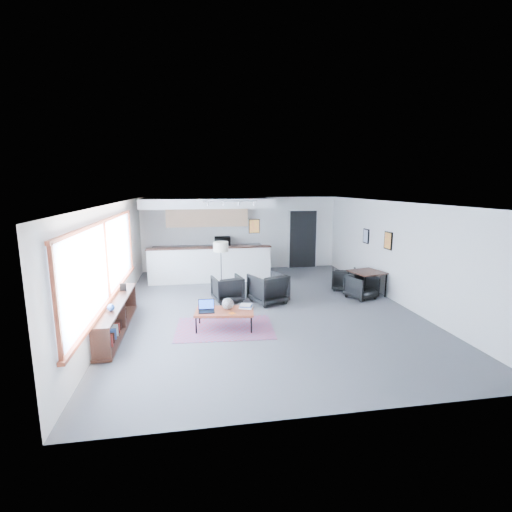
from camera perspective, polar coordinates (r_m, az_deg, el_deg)
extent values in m
cube|color=#4D4D4F|center=(9.37, 1.22, -7.95)|extent=(7.00, 9.00, 0.01)
cube|color=white|center=(8.88, 1.29, 8.21)|extent=(7.00, 9.00, 0.01)
cube|color=silver|center=(13.43, -2.36, 3.48)|extent=(7.00, 0.01, 2.60)
cube|color=silver|center=(4.84, 11.47, -10.01)|extent=(7.00, 0.01, 2.60)
cube|color=silver|center=(9.07, -21.06, -0.77)|extent=(0.01, 9.00, 2.60)
cube|color=silver|center=(10.28, 20.83, 0.53)|extent=(0.01, 9.00, 2.60)
cube|color=#8CBFFF|center=(8.16, -22.13, -0.63)|extent=(0.02, 5.80, 1.55)
cube|color=maroon|center=(8.34, -21.54, -6.02)|extent=(0.10, 5.95, 0.06)
cube|color=maroon|center=(8.05, -22.40, 4.97)|extent=(0.06, 5.95, 0.06)
cube|color=maroon|center=(5.44, -28.43, -6.57)|extent=(0.06, 0.06, 1.60)
cube|color=maroon|center=(8.15, -22.00, -0.63)|extent=(0.06, 0.06, 1.60)
cube|color=maroon|center=(10.97, -18.83, 2.32)|extent=(0.06, 0.06, 1.60)
cube|color=black|center=(8.24, -20.69, -6.75)|extent=(0.35, 3.00, 0.05)
cube|color=black|center=(8.42, -20.43, -10.45)|extent=(0.35, 3.00, 0.05)
cube|color=black|center=(7.00, -22.80, -12.53)|extent=(0.33, 0.04, 0.55)
cube|color=black|center=(8.32, -20.55, -8.65)|extent=(0.33, 0.04, 0.55)
cube|color=black|center=(9.68, -18.97, -5.84)|extent=(0.33, 0.04, 0.55)
cube|color=#3359A5|center=(7.20, -22.43, -13.20)|extent=(0.18, 0.04, 0.20)
cube|color=silver|center=(7.34, -22.14, -12.60)|extent=(0.18, 0.04, 0.22)
cube|color=maroon|center=(7.49, -21.87, -12.03)|extent=(0.18, 0.04, 0.24)
cube|color=black|center=(7.65, -21.59, -11.68)|extent=(0.18, 0.04, 0.20)
cube|color=#3359A5|center=(7.80, -21.34, -11.15)|extent=(0.18, 0.04, 0.22)
cube|color=silver|center=(7.96, -21.10, -10.63)|extent=(0.18, 0.04, 0.24)
cube|color=maroon|center=(8.12, -20.85, -10.33)|extent=(0.18, 0.04, 0.20)
cube|color=black|center=(8.27, -20.63, -9.85)|extent=(0.18, 0.04, 0.22)
cube|color=#3359A5|center=(8.42, -20.42, -9.39)|extent=(0.18, 0.03, 0.24)
cube|color=silver|center=(8.59, -20.20, -9.13)|extent=(0.18, 0.03, 0.20)
cube|color=maroon|center=(8.74, -20.00, -8.69)|extent=(0.18, 0.03, 0.22)
cube|color=black|center=(8.90, -19.81, -8.27)|extent=(0.18, 0.04, 0.24)
cube|color=black|center=(8.96, -19.78, -4.53)|extent=(0.14, 0.02, 0.18)
sphere|color=#264C99|center=(7.64, -21.43, -7.39)|extent=(0.14, 0.14, 0.14)
cube|color=white|center=(11.68, -7.05, -1.43)|extent=(3.80, 0.25, 1.10)
cube|color=black|center=(11.58, -7.12, 1.28)|extent=(3.85, 0.32, 0.04)
cube|color=white|center=(13.12, -7.34, -0.54)|extent=(3.80, 0.60, 0.90)
cube|color=#2D2D2D|center=(13.04, -7.38, 1.45)|extent=(3.82, 0.62, 0.04)
cube|color=tan|center=(13.07, -7.52, 6.06)|extent=(2.80, 0.35, 0.70)
cube|color=white|center=(12.34, -7.45, 8.11)|extent=(4.20, 1.80, 0.30)
cube|color=black|center=(11.65, -0.27, 4.60)|extent=(0.35, 0.03, 0.45)
cube|color=orange|center=(11.63, -0.26, 4.59)|extent=(0.30, 0.01, 0.40)
cube|color=black|center=(13.86, 7.18, 2.58)|extent=(1.00, 0.12, 2.10)
cube|color=white|center=(13.73, 5.09, 2.55)|extent=(0.06, 0.10, 2.10)
cube|color=white|center=(14.03, 9.20, 2.63)|extent=(0.06, 0.10, 2.10)
cube|color=white|center=(13.76, 7.27, 7.00)|extent=(1.10, 0.10, 0.06)
cube|color=silver|center=(10.98, -4.01, 8.44)|extent=(1.60, 0.04, 0.04)
cylinder|color=silver|center=(10.94, -7.43, 7.95)|extent=(0.07, 0.07, 0.09)
cylinder|color=silver|center=(10.96, -5.06, 8.00)|extent=(0.07, 0.07, 0.09)
cylinder|color=silver|center=(11.01, -2.70, 8.04)|extent=(0.07, 0.07, 0.09)
cylinder|color=silver|center=(11.07, -0.36, 8.07)|extent=(0.07, 0.07, 0.09)
cube|color=black|center=(10.57, 19.67, 2.24)|extent=(0.03, 0.38, 0.48)
cube|color=orange|center=(10.56, 19.60, 2.24)|extent=(0.00, 0.32, 0.42)
cube|color=black|center=(11.71, 16.58, 2.95)|extent=(0.03, 0.34, 0.44)
cube|color=#859FC5|center=(11.71, 16.51, 2.95)|extent=(0.00, 0.28, 0.38)
cube|color=#683652|center=(8.09, -4.83, -10.99)|extent=(2.14, 1.54, 0.01)
cube|color=maroon|center=(7.96, -4.88, -8.50)|extent=(1.31, 0.83, 0.05)
cube|color=black|center=(7.82, -9.19, -10.52)|extent=(0.03, 0.03, 0.36)
cube|color=black|center=(8.35, -8.68, -9.11)|extent=(0.03, 0.03, 0.36)
cube|color=black|center=(7.75, -0.72, -10.57)|extent=(0.03, 0.03, 0.36)
cube|color=black|center=(8.28, -0.78, -9.14)|extent=(0.03, 0.03, 0.36)
cube|color=black|center=(7.71, -4.99, -9.39)|extent=(1.16, 0.19, 0.03)
cube|color=black|center=(8.24, -4.76, -8.04)|extent=(1.16, 0.19, 0.03)
cube|color=black|center=(7.90, -7.61, -8.46)|extent=(0.34, 0.25, 0.02)
cube|color=black|center=(7.98, -7.65, -7.36)|extent=(0.33, 0.07, 0.22)
cube|color=blue|center=(7.97, -7.65, -7.37)|extent=(0.30, 0.05, 0.19)
sphere|color=gray|center=(7.97, -4.36, -7.34)|extent=(0.25, 0.25, 0.25)
cube|color=silver|center=(8.08, -1.53, -7.88)|extent=(0.34, 0.30, 0.03)
cube|color=#3359A5|center=(8.07, -1.53, -7.68)|extent=(0.31, 0.28, 0.03)
cube|color=silver|center=(8.04, -1.63, -7.53)|extent=(0.28, 0.25, 0.03)
cube|color=#E5590C|center=(7.76, -3.70, -8.78)|extent=(0.15, 0.15, 0.01)
imported|color=black|center=(9.79, -4.42, -4.84)|extent=(0.85, 0.81, 0.74)
imported|color=black|center=(9.63, 1.87, -4.76)|extent=(1.05, 1.03, 0.85)
cylinder|color=black|center=(10.66, -5.31, -5.55)|extent=(0.33, 0.33, 0.03)
cylinder|color=black|center=(10.50, -5.37, -2.26)|extent=(0.03, 0.03, 1.24)
cylinder|color=beige|center=(10.37, -5.44, 1.44)|extent=(0.55, 0.55, 0.27)
cube|color=black|center=(10.65, 16.72, -2.38)|extent=(0.98, 0.98, 0.04)
cylinder|color=black|center=(10.24, 16.39, -4.84)|extent=(0.04, 0.04, 0.64)
cylinder|color=black|center=(10.78, 13.93, -3.95)|extent=(0.04, 0.04, 0.64)
cylinder|color=black|center=(10.71, 19.32, -4.34)|extent=(0.04, 0.04, 0.64)
cylinder|color=black|center=(11.22, 16.83, -3.52)|extent=(0.04, 0.04, 0.64)
imported|color=black|center=(10.42, 15.91, -4.70)|extent=(0.74, 0.72, 0.60)
imported|color=black|center=(11.17, 13.33, -3.54)|extent=(0.73, 0.71, 0.59)
imported|color=black|center=(13.04, -5.18, 2.41)|extent=(0.57, 0.34, 0.37)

